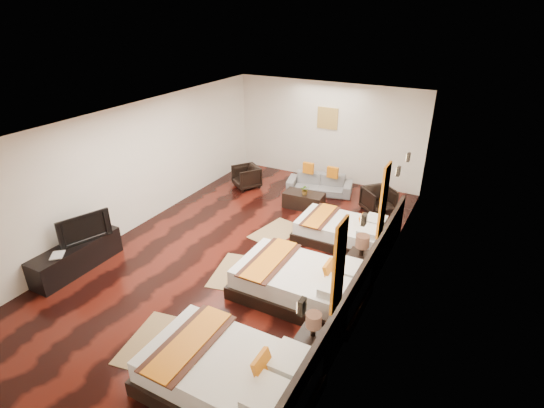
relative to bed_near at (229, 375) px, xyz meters
The scene contains 30 objects.
floor 3.43m from the bed_near, 119.82° to the left, with size 5.50×9.50×0.01m, color black.
ceiling 4.23m from the bed_near, 119.82° to the left, with size 5.50×9.50×0.01m, color white.
back_wall 7.98m from the bed_near, 102.42° to the left, with size 5.50×0.01×2.80m, color silver.
left_wall 5.46m from the bed_near, 146.32° to the left, with size 0.01×9.50×2.80m, color silver.
right_wall 3.33m from the bed_near, 70.48° to the left, with size 0.01×9.50×2.80m, color silver.
headboard_panel 2.39m from the bed_near, 64.96° to the left, with size 0.08×6.60×0.90m, color black.
bed_near is the anchor object (origin of this frame).
bed_mid 2.29m from the bed_near, 90.00° to the left, with size 2.27×1.43×0.87m.
bed_far 4.45m from the bed_near, 90.06° to the left, with size 1.92×1.21×0.73m.
nightstand_a 1.27m from the bed_near, 54.00° to the left, with size 0.42×0.42×0.84m.
nightstand_b 3.37m from the bed_near, 77.20° to the left, with size 0.47×0.47×0.93m.
jute_mat_near 1.58m from the bed_near, behind, with size 0.75×1.20×0.01m, color #94764B.
jute_mat_mid 2.77m from the bed_near, 121.29° to the left, with size 0.75×1.20×0.01m, color #94764B.
jute_mat_far 4.37m from the bed_near, 109.31° to the left, with size 0.75×1.20×0.01m, color #94764B.
tv_console 4.32m from the bed_near, 166.32° to the left, with size 0.50×1.80×0.55m, color black.
tv 4.37m from the bed_near, 163.18° to the left, with size 0.99×0.13×0.57m, color black.
book 4.24m from the bed_near, behind, with size 0.22×0.30×0.03m, color black.
figurine 4.55m from the bed_near, 158.01° to the left, with size 0.31×0.31×0.32m, color brown.
sofa 6.78m from the bed_near, 102.10° to the left, with size 1.74×0.68×0.51m, color slate.
armchair_left 6.92m from the bed_near, 119.33° to the left, with size 0.66×0.68×0.62m, color black.
armchair_right 6.24m from the bed_near, 87.23° to the left, with size 0.68×0.70×0.64m, color black.
coffee_table 5.76m from the bed_near, 104.29° to the left, with size 1.00×0.50×0.40m, color black.
table_plant 5.69m from the bed_near, 103.94° to the left, with size 0.23×0.20×0.25m, color #25551C.
orange_panel_a 2.04m from the bed_near, 45.91° to the left, with size 0.04×0.40×1.30m, color #D86014.
orange_panel_b 3.70m from the bed_near, 72.47° to the left, with size 0.04×0.40×1.30m, color #D86014.
sconce_near 1.85m from the bed_near, ahead, with size 0.07×0.12×0.18m.
sconce_mid 2.85m from the bed_near, 65.08° to the left, with size 0.07×0.12×0.18m.
sconce_far 4.74m from the bed_near, 77.02° to the left, with size 0.07×0.12×0.18m.
sconce_lounge 5.58m from the bed_near, 79.18° to the left, with size 0.07×0.12×0.18m.
gold_artwork 8.02m from the bed_near, 102.45° to the left, with size 0.60×0.04×0.60m, color #AD873F.
Camera 1 is at (4.06, -6.20, 4.70)m, focal length 27.57 mm.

